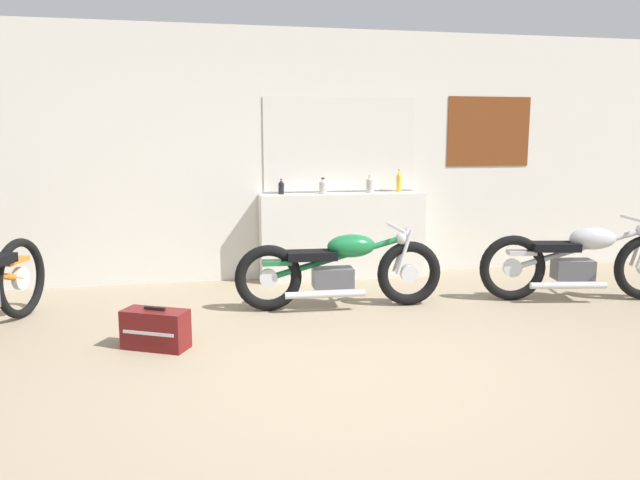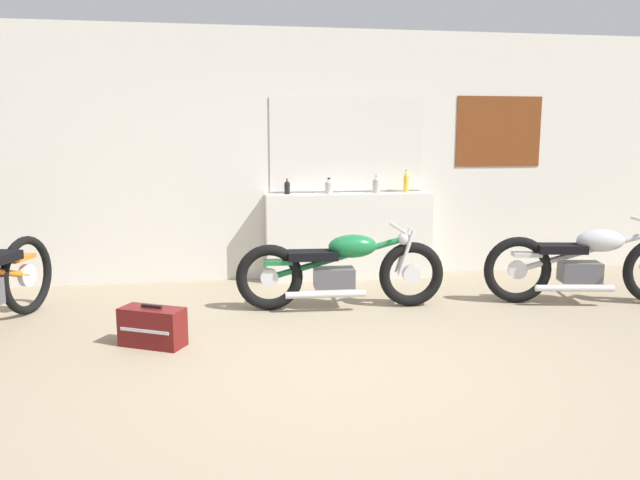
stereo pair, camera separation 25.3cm
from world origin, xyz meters
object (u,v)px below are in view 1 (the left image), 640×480
bottle_leftmost (281,187)px  bottle_right_center (399,182)px  motorcycle_green (340,268)px  hard_case_darkred (156,329)px  bottle_left_center (323,187)px  bottle_center (370,185)px  motorcycle_silver (580,261)px

bottle_leftmost → bottle_right_center: bearing=-0.5°
motorcycle_green → hard_case_darkred: size_ratio=3.65×
bottle_right_center → hard_case_darkred: 3.51m
bottle_left_center → bottle_center: bearing=-0.0°
bottle_left_center → bottle_leftmost: bearing=173.7°
bottle_center → bottle_right_center: size_ratio=0.79×
bottle_center → bottle_left_center: bearing=180.0°
bottle_right_center → motorcycle_silver: bottle_right_center is taller
bottle_right_center → hard_case_darkred: size_ratio=0.49×
bottle_leftmost → hard_case_darkred: (-1.30, -2.08, -0.91)m
bottle_center → bottle_right_center: (0.36, 0.04, 0.02)m
motorcycle_silver → bottle_center: bearing=140.9°
motorcycle_silver → motorcycle_green: bearing=174.7°
bottle_leftmost → bottle_left_center: (0.46, -0.05, 0.00)m
bottle_center → bottle_right_center: 0.36m
bottle_leftmost → bottle_center: (1.01, -0.05, 0.02)m
bottle_right_center → motorcycle_silver: 2.14m
bottle_right_center → bottle_center: bearing=-173.9°
motorcycle_green → hard_case_darkred: bearing=-153.8°
bottle_left_center → bottle_right_center: bearing=2.4°
motorcycle_silver → motorcycle_green: 2.41m
motorcycle_green → hard_case_darkred: 1.87m
bottle_leftmost → hard_case_darkred: bearing=-122.1°
bottle_left_center → bottle_center: size_ratio=0.87×
motorcycle_silver → hard_case_darkred: size_ratio=3.64×
bottle_leftmost → bottle_right_center: 1.37m
bottle_left_center → hard_case_darkred: size_ratio=0.33×
bottle_leftmost → bottle_right_center: size_ratio=0.66×
bottle_left_center → bottle_right_center: (0.91, 0.04, 0.04)m
bottle_left_center → bottle_right_center: size_ratio=0.69×
bottle_left_center → hard_case_darkred: bearing=-131.1°
bottle_center → motorcycle_green: 1.53m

